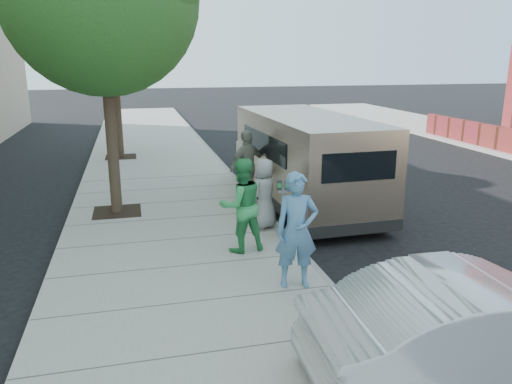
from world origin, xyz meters
TOP-DOWN VIEW (x-y plane):
  - ground at (0.00, 0.00)m, footprint 120.00×120.00m
  - sidewalk at (-1.00, 0.00)m, footprint 5.00×60.00m
  - curb_face at (1.44, 0.00)m, footprint 0.12×60.00m
  - tree_far at (-2.25, 10.00)m, footprint 3.92×3.80m
  - parking_meter at (1.25, -0.61)m, footprint 0.29×0.17m
  - van at (2.73, 2.27)m, footprint 2.48×6.86m
  - sedan at (2.29, -5.76)m, footprint 4.58×1.72m
  - person_officer at (0.82, -2.81)m, footprint 0.79×0.58m
  - person_green_shirt at (0.26, -0.99)m, footprint 1.06×0.89m
  - person_gray_shirt at (1.08, 0.30)m, footprint 0.95×0.90m
  - person_striped_polo at (1.20, 2.53)m, footprint 1.25×0.93m

SIDE VIEW (x-z plane):
  - ground at x=0.00m, z-range 0.00..0.00m
  - sidewalk at x=-1.00m, z-range 0.00..0.15m
  - curb_face at x=1.44m, z-range -0.01..0.15m
  - sedan at x=2.29m, z-range 0.00..1.49m
  - person_gray_shirt at x=1.08m, z-range 0.15..1.79m
  - person_green_shirt at x=0.26m, z-range 0.15..2.08m
  - parking_meter at x=1.25m, z-range 0.45..1.79m
  - person_striped_polo at x=1.20m, z-range 0.15..2.12m
  - person_officer at x=0.82m, z-range 0.15..2.17m
  - van at x=2.73m, z-range 0.07..2.59m
  - tree_far at x=-2.25m, z-range 1.64..8.13m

